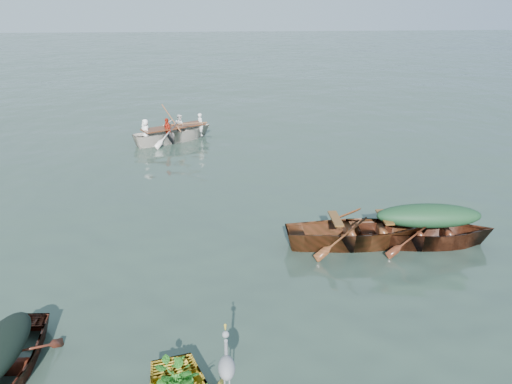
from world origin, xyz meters
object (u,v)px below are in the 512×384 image
rowed_boat (175,141)px  dark_covered_boat (4,381)px  green_tarp_boat (425,245)px  heron (227,378)px  open_wooden_boat (358,245)px

rowed_boat → dark_covered_boat: bearing=142.5°
green_tarp_boat → heron: size_ratio=4.71×
green_tarp_boat → open_wooden_boat: bearing=90.0°
rowed_boat → heron: size_ratio=4.94×
dark_covered_boat → heron: (3.33, -1.23, 0.93)m
green_tarp_boat → heron: bearing=140.8°
heron → rowed_boat: bearing=83.8°
green_tarp_boat → rowed_boat: (-6.36, 9.24, 0.00)m
rowed_boat → heron: bearing=156.6°
green_tarp_boat → rowed_boat: 11.21m
green_tarp_boat → rowed_boat: rowed_boat is taller
open_wooden_boat → heron: (-3.16, -5.07, 0.93)m
green_tarp_boat → open_wooden_boat: (-1.55, 0.12, 0.00)m
rowed_boat → heron: heron is taller
dark_covered_boat → rowed_boat: 13.06m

